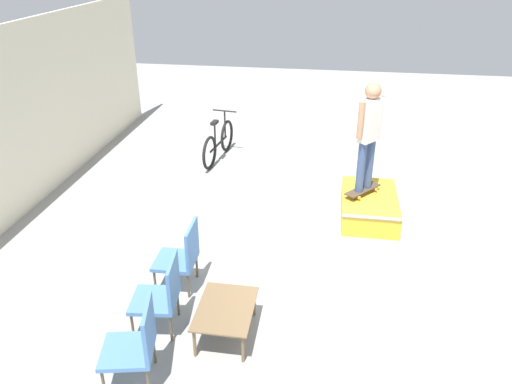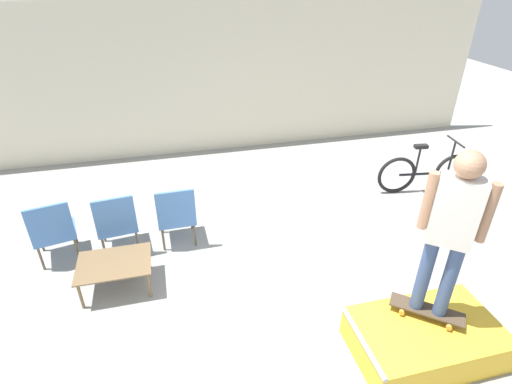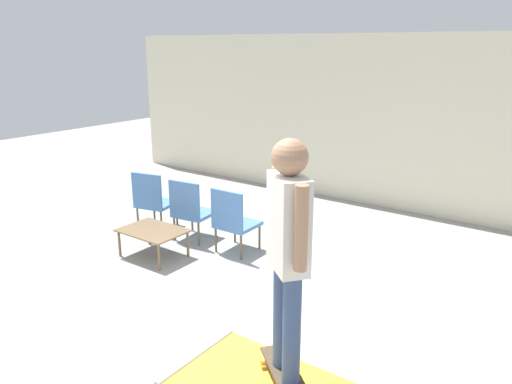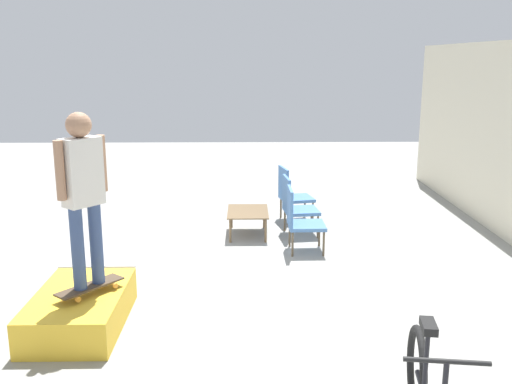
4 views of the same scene
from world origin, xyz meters
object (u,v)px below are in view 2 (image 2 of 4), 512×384
Objects in this scene: bicycle at (425,173)px; skate_ramp_box at (425,338)px; person_skater at (452,225)px; coffee_table at (114,265)px; patio_chair_left at (53,230)px; skateboard_on_ramp at (427,310)px; patio_chair_center at (117,222)px; patio_chair_right at (176,214)px.

skate_ramp_box is at bearing -116.05° from bicycle.
bicycle reaches higher than skate_ramp_box.
coffee_table is (-3.18, 1.62, -1.16)m from person_skater.
skate_ramp_box is 1.59× the size of patio_chair_left.
bicycle is at bearing 13.69° from coffee_table.
person_skater reaches higher than patio_chair_left.
patio_chair_left is 5.94m from bicycle.
bicycle reaches higher than skateboard_on_ramp.
skate_ramp_box is 1.33m from person_skater.
patio_chair_center is (0.01, 0.74, 0.15)m from coffee_table.
patio_chair_left is (-3.92, 2.50, 0.31)m from skate_ramp_box.
skate_ramp_box reaches higher than coffee_table.
coffee_table is 0.51× the size of bicycle.
bicycle is at bearing 172.83° from patio_chair_left.
skate_ramp_box is 0.87× the size of bicycle.
patio_chair_left and patio_chair_center have the same top height.
bicycle is (1.95, 2.87, -1.15)m from person_skater.
patio_chair_right is 0.55× the size of bicycle.
coffee_table is 5.28m from bicycle.
person_skater is at bearing 136.70° from patio_chair_center.
skate_ramp_box is at bearing -70.68° from skateboard_on_ramp.
skateboard_on_ramp is at bearing 136.70° from patio_chair_center.
skateboard_on_ramp is 3.35m from patio_chair_right.
skateboard_on_ramp is 3.47m from bicycle.
coffee_table is at bearing -158.73° from bicycle.
skateboard_on_ramp reaches higher than skate_ramp_box.
patio_chair_center is 5.14m from bicycle.
patio_chair_right reaches higher than coffee_table.
person_skater is (0.05, 0.13, 1.32)m from skate_ramp_box.
patio_chair_center is (0.80, -0.00, 0.00)m from patio_chair_left.
patio_chair_left is 1.60m from patio_chair_right.
person_skater is 1.88× the size of patio_chair_left.
patio_chair_left is (-3.97, 2.37, 0.04)m from skateboard_on_ramp.
skateboard_on_ramp is 1.06m from person_skater.
bicycle reaches higher than coffee_table.
coffee_table is (-3.18, 1.62, -0.10)m from skateboard_on_ramp.
patio_chair_left reaches higher than coffee_table.
patio_chair_center is at bearing -166.74° from bicycle.
coffee_table is 0.93× the size of patio_chair_right.
skate_ramp_box is 1.70× the size of coffee_table.
skateboard_on_ramp is 0.73× the size of patio_chair_left.
patio_chair_center reaches higher than skateboard_on_ramp.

